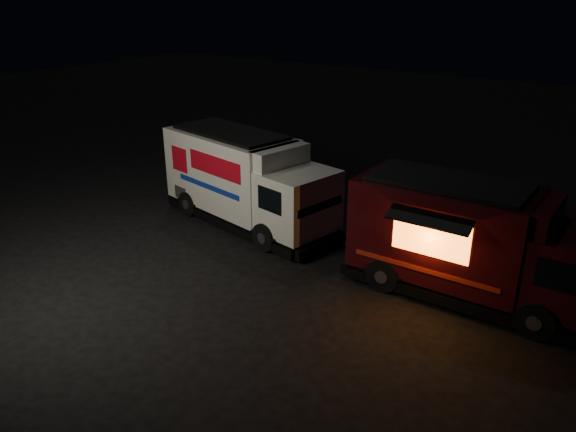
# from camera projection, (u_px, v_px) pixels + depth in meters

# --- Properties ---
(ground) EXTENTS (80.00, 80.00, 0.00)m
(ground) POSITION_uv_depth(u_px,v_px,m) (187.00, 261.00, 16.06)
(ground) COLOR black
(ground) RESTS_ON ground
(white_truck) EXTENTS (6.91, 3.46, 3.00)m
(white_truck) POSITION_uv_depth(u_px,v_px,m) (249.00, 181.00, 18.09)
(white_truck) COLOR white
(white_truck) RESTS_ON ground
(red_truck) EXTENTS (6.33, 2.34, 2.94)m
(red_truck) POSITION_uv_depth(u_px,v_px,m) (476.00, 243.00, 13.75)
(red_truck) COLOR #350910
(red_truck) RESTS_ON ground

